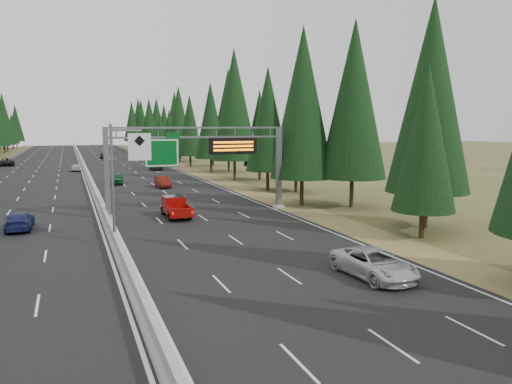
% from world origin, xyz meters
% --- Properties ---
extents(road, '(32.00, 260.00, 0.08)m').
position_xyz_m(road, '(0.00, 80.00, 0.04)').
color(road, black).
rests_on(road, ground).
extents(shoulder_right, '(3.60, 260.00, 0.06)m').
position_xyz_m(shoulder_right, '(17.80, 80.00, 0.03)').
color(shoulder_right, olive).
rests_on(shoulder_right, ground).
extents(median_barrier, '(0.70, 260.00, 0.85)m').
position_xyz_m(median_barrier, '(0.00, 80.00, 0.41)').
color(median_barrier, gray).
rests_on(median_barrier, road).
extents(sign_gantry, '(16.75, 0.98, 7.80)m').
position_xyz_m(sign_gantry, '(8.92, 34.88, 5.27)').
color(sign_gantry, slate).
rests_on(sign_gantry, road).
extents(hov_sign_pole, '(2.80, 0.50, 8.00)m').
position_xyz_m(hov_sign_pole, '(0.58, 24.97, 4.72)').
color(hov_sign_pole, slate).
rests_on(hov_sign_pole, road).
extents(tree_row_right, '(12.09, 246.96, 18.99)m').
position_xyz_m(tree_row_right, '(22.09, 65.35, 9.60)').
color(tree_row_right, black).
rests_on(tree_row_right, ground).
extents(silver_minivan, '(2.81, 5.50, 1.49)m').
position_xyz_m(silver_minivan, '(12.04, 12.70, 0.82)').
color(silver_minivan, silver).
rests_on(silver_minivan, road).
extents(red_pickup, '(1.92, 5.38, 1.75)m').
position_xyz_m(red_pickup, '(5.89, 33.99, 1.05)').
color(red_pickup, black).
rests_on(red_pickup, road).
extents(car_ahead_green, '(2.20, 4.54, 1.50)m').
position_xyz_m(car_ahead_green, '(3.35, 61.20, 0.83)').
color(car_ahead_green, '#114D20').
rests_on(car_ahead_green, road).
extents(car_ahead_dkred, '(1.58, 4.42, 1.45)m').
position_xyz_m(car_ahead_dkred, '(8.64, 55.35, 0.81)').
color(car_ahead_dkred, '#5A160C').
rests_on(car_ahead_dkred, road).
extents(car_ahead_dkgrey, '(2.51, 5.34, 1.51)m').
position_xyz_m(car_ahead_dkgrey, '(12.08, 81.48, 0.83)').
color(car_ahead_dkgrey, black).
rests_on(car_ahead_dkgrey, road).
extents(car_ahead_white, '(2.29, 4.69, 1.28)m').
position_xyz_m(car_ahead_white, '(5.97, 108.44, 0.72)').
color(car_ahead_white, silver).
rests_on(car_ahead_white, road).
extents(car_ahead_far, '(1.83, 4.37, 1.48)m').
position_xyz_m(car_ahead_far, '(5.43, 117.28, 0.82)').
color(car_ahead_far, black).
rests_on(car_ahead_far, road).
extents(car_onc_blue, '(1.97, 4.68, 1.35)m').
position_xyz_m(car_onc_blue, '(-6.36, 32.55, 0.75)').
color(car_onc_blue, navy).
rests_on(car_onc_blue, road).
extents(car_onc_white, '(1.68, 3.89, 1.31)m').
position_xyz_m(car_onc_white, '(-1.50, 84.13, 0.73)').
color(car_onc_white, '#B6B6B6').
rests_on(car_onc_white, road).
extents(car_onc_far, '(3.08, 5.95, 1.60)m').
position_xyz_m(car_onc_far, '(-14.10, 101.70, 0.88)').
color(car_onc_far, black).
rests_on(car_onc_far, road).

